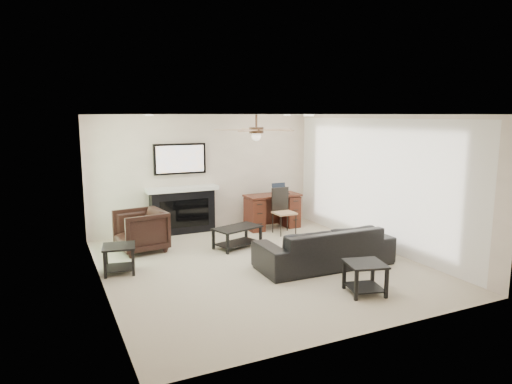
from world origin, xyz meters
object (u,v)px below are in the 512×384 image
at_px(coffee_table, 237,237).
at_px(fireplace_unit, 182,189).
at_px(armchair, 141,231).
at_px(sofa, 324,246).
at_px(desk, 272,211).

height_order(coffee_table, fireplace_unit, fireplace_unit).
relative_size(armchair, coffee_table, 0.94).
distance_m(sofa, coffee_table, 1.84).
relative_size(sofa, fireplace_unit, 1.19).
bearing_deg(coffee_table, armchair, 144.47).
height_order(sofa, armchair, armchair).
relative_size(sofa, desk, 1.87).
height_order(armchair, fireplace_unit, fireplace_unit).
bearing_deg(sofa, coffee_table, -59.62).
distance_m(sofa, fireplace_unit, 3.50).
relative_size(armchair, desk, 0.70).
relative_size(sofa, armchair, 2.69).
relative_size(fireplace_unit, desk, 1.57).
relative_size(sofa, coffee_table, 2.54).
height_order(armchair, coffee_table, armchair).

